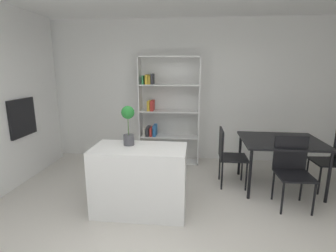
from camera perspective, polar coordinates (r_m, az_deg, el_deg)
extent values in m
plane|color=beige|center=(3.11, 0.56, -24.08)|extent=(9.08, 9.08, 0.00)
cube|color=white|center=(5.21, 3.49, 7.77)|extent=(6.61, 0.06, 2.82)
cube|color=black|center=(4.78, -29.99, 1.64)|extent=(0.04, 0.61, 0.62)
cylinder|color=#B7BABC|center=(4.76, -30.69, 4.69)|extent=(0.02, 0.49, 0.02)
cube|color=white|center=(3.41, -6.35, -11.93)|extent=(1.20, 0.62, 0.89)
cylinder|color=#4C4C51|center=(3.35, -8.84, -3.09)|extent=(0.14, 0.14, 0.14)
cylinder|color=#476633|center=(3.31, -8.95, -0.01)|extent=(0.01, 0.01, 0.23)
sphere|color=#23762D|center=(3.27, -9.06, 3.04)|extent=(0.17, 0.17, 0.17)
cube|color=white|center=(5.06, -6.24, 3.46)|extent=(0.02, 0.32, 2.09)
cube|color=white|center=(4.95, 6.99, 3.22)|extent=(0.02, 0.32, 2.09)
cube|color=white|center=(4.91, 0.32, 15.38)|extent=(1.18, 0.32, 0.02)
cube|color=white|center=(5.25, 0.29, -7.87)|extent=(1.18, 0.32, 0.02)
cube|color=white|center=(5.08, 0.29, -2.34)|extent=(1.14, 0.32, 0.02)
cube|color=white|center=(4.97, 0.30, 3.37)|extent=(1.14, 0.32, 0.02)
cube|color=white|center=(4.91, 0.31, 9.27)|extent=(1.14, 0.32, 0.02)
cube|color=gold|center=(5.26, -4.34, -6.29)|extent=(0.05, 0.26, 0.25)
cube|color=orange|center=(5.25, -3.54, -6.41)|extent=(0.05, 0.26, 0.23)
cube|color=#2D6BAD|center=(5.24, -3.02, -6.30)|extent=(0.03, 0.26, 0.26)
cube|color=silver|center=(5.13, -5.22, -1.24)|extent=(0.04, 0.26, 0.15)
cube|color=#38383D|center=(5.12, -4.50, -1.11)|extent=(0.06, 0.26, 0.18)
cube|color=red|center=(5.11, -3.72, -1.19)|extent=(0.04, 0.26, 0.17)
cube|color=#2D6BAD|center=(5.09, -2.96, -0.94)|extent=(0.06, 0.26, 0.22)
cube|color=gold|center=(5.01, -4.25, 4.63)|extent=(0.05, 0.26, 0.19)
cube|color=red|center=(5.00, -3.52, 4.67)|extent=(0.05, 0.26, 0.20)
cube|color=#338E4C|center=(4.98, -5.49, 10.33)|extent=(0.03, 0.26, 0.16)
cube|color=gold|center=(4.97, -4.67, 10.46)|extent=(0.05, 0.26, 0.18)
cube|color=gold|center=(4.96, -4.03, 10.36)|extent=(0.03, 0.26, 0.17)
cube|color=#38383D|center=(4.95, -3.51, 10.56)|extent=(0.04, 0.26, 0.20)
cube|color=black|center=(4.30, 24.21, -3.06)|extent=(1.19, 0.99, 0.03)
cylinder|color=black|center=(3.89, 18.00, -10.35)|extent=(0.04, 0.04, 0.76)
cylinder|color=black|center=(4.25, 32.51, -9.82)|extent=(0.04, 0.04, 0.76)
cylinder|color=black|center=(4.69, 15.86, -6.17)|extent=(0.04, 0.04, 0.76)
cylinder|color=black|center=(4.99, 28.16, -6.09)|extent=(0.04, 0.04, 0.76)
cube|color=black|center=(3.85, 26.59, -9.98)|extent=(0.46, 0.45, 0.03)
cube|color=black|center=(3.94, 25.88, -5.42)|extent=(0.45, 0.04, 0.48)
cylinder|color=black|center=(3.71, 24.40, -14.64)|extent=(0.03, 0.03, 0.45)
cylinder|color=black|center=(3.86, 30.05, -14.19)|extent=(0.03, 0.03, 0.45)
cylinder|color=black|center=(4.04, 22.61, -12.19)|extent=(0.03, 0.03, 0.45)
cylinder|color=black|center=(4.17, 27.84, -11.90)|extent=(0.03, 0.03, 0.45)
cube|color=black|center=(4.66, 32.29, -6.84)|extent=(0.47, 0.46, 0.03)
cylinder|color=black|center=(4.80, 28.87, -8.90)|extent=(0.03, 0.03, 0.44)
cylinder|color=black|center=(4.50, 30.97, -10.54)|extent=(0.03, 0.03, 0.44)
cylinder|color=black|center=(4.98, 32.82, -8.60)|extent=(0.03, 0.03, 0.44)
cube|color=black|center=(4.22, 14.49, -6.89)|extent=(0.43, 0.43, 0.03)
cube|color=black|center=(4.12, 11.91, -3.75)|extent=(0.03, 0.43, 0.45)
cylinder|color=black|center=(4.17, 17.25, -10.88)|extent=(0.03, 0.03, 0.46)
cylinder|color=black|center=(4.51, 16.34, -9.00)|extent=(0.03, 0.03, 0.46)
cylinder|color=black|center=(4.12, 12.07, -10.92)|extent=(0.03, 0.03, 0.46)
cylinder|color=black|center=(4.46, 11.57, -9.00)|extent=(0.03, 0.03, 0.46)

